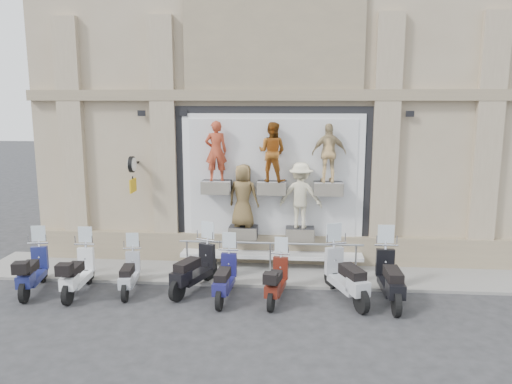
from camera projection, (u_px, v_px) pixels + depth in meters
ground at (265, 304)px, 11.70m from camera, size 90.00×90.00×0.00m
sidewalk at (270, 272)px, 13.75m from camera, size 16.00×2.20×0.08m
building at (279, 63)px, 17.47m from camera, size 14.00×8.60×12.00m
shop_vitrine at (275, 185)px, 13.95m from camera, size 5.60×0.85×4.30m
guard_rail at (270, 259)px, 13.58m from camera, size 5.06×0.10×0.93m
clock_sign_bracket at (132, 170)px, 13.93m from camera, size 0.10×0.80×1.02m
scooter_a at (32, 262)px, 12.33m from camera, size 0.90×1.96×1.54m
scooter_b at (77, 264)px, 12.20m from camera, size 0.66×1.93×1.55m
scooter_c at (129, 265)px, 12.33m from camera, size 0.72×1.74×1.37m
scooter_d at (194, 259)px, 12.38m from camera, size 1.30×2.09×1.64m
scooter_e at (225, 269)px, 11.89m from camera, size 0.62×1.86×1.49m
scooter_f at (277, 272)px, 11.78m from camera, size 0.76×1.80×1.41m
scooter_g at (346, 266)px, 11.78m from camera, size 1.37×2.20×1.73m
scooter_h at (391, 268)px, 11.66m from camera, size 0.67×2.12×1.71m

